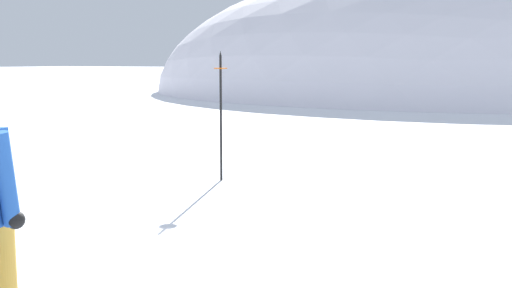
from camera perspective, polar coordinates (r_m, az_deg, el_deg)
The scene contains 2 objects.
ridge_peak_main at distance 38.31m, azimuth 16.53°, elevation 4.49°, with size 33.91×30.52×14.52m.
piste_marker_near at distance 9.56m, azimuth -3.18°, elevation 3.33°, with size 0.20×0.20×1.96m.
Camera 1 is at (2.75, -2.72, 1.81)m, focal length 44.50 mm.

